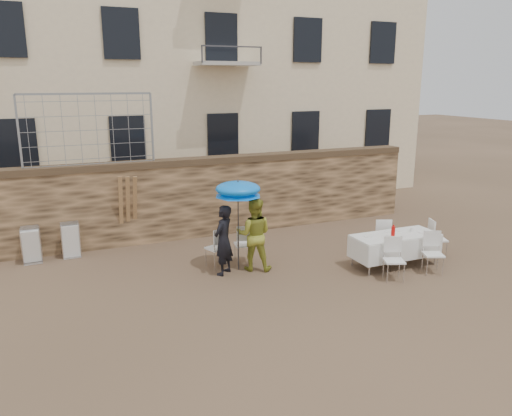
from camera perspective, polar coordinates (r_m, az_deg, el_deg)
name	(u,v)px	position (r m, az deg, el deg)	size (l,w,h in m)	color
ground	(280,303)	(10.16, 2.80, -10.74)	(80.00, 80.00, 0.00)	brown
stone_wall	(205,197)	(14.25, -5.88, 1.23)	(13.00, 0.50, 2.20)	brown
chain_link_fence	(88,130)	(13.38, -18.60, 8.41)	(3.20, 0.06, 1.80)	gray
man_suit	(223,240)	(11.32, -3.74, -3.69)	(0.59, 0.39, 1.62)	black
woman_dress	(254,234)	(11.56, -0.23, -3.03)	(0.83, 0.65, 1.71)	#CED240
umbrella	(238,192)	(11.26, -2.07, 1.89)	(1.07, 1.07, 2.00)	#3F3F44
couple_chair_left	(216,247)	(11.92, -4.59, -4.45)	(0.48, 0.48, 0.96)	white
couple_chair_right	(243,243)	(12.14, -1.45, -4.05)	(0.48, 0.48, 0.96)	white
banquet_table	(395,236)	(12.30, 15.65, -3.12)	(2.10, 0.85, 0.78)	white
soda_bottle	(393,232)	(12.02, 15.40, -2.64)	(0.09, 0.09, 0.26)	red
table_chair_front_left	(394,260)	(11.46, 15.52, -5.71)	(0.48, 0.48, 0.96)	white
table_chair_front_right	(433,253)	(12.15, 19.62, -4.89)	(0.48, 0.48, 0.96)	white
table_chair_back	(381,236)	(13.09, 14.11, -3.12)	(0.48, 0.48, 0.96)	white
table_chair_side	(438,238)	(13.33, 20.05, -3.25)	(0.48, 0.48, 0.96)	white
chair_stack_left	(31,242)	(13.46, -24.28, -3.59)	(0.46, 0.55, 0.92)	white
chair_stack_right	(70,238)	(13.45, -20.45, -3.22)	(0.46, 0.47, 0.92)	white
wood_planks	(133,210)	(13.52, -13.91, -0.27)	(0.70, 0.20, 2.00)	#A37749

